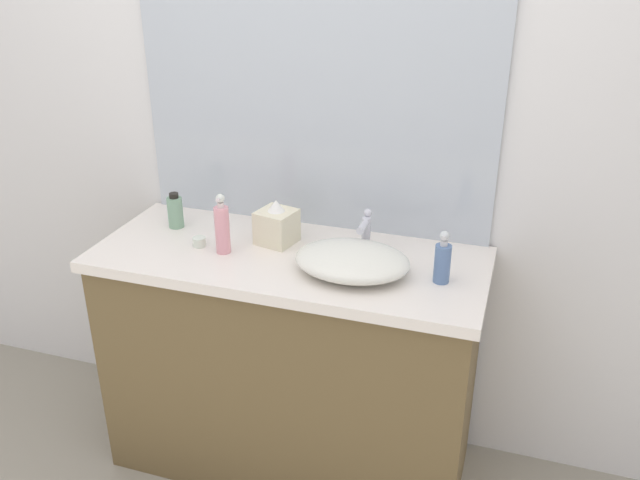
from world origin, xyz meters
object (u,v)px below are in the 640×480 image
object	(u,v)px
candle_jar	(199,242)
tissue_box	(277,225)
perfume_bottle	(222,227)
sink_basin	(352,261)
lotion_bottle	(175,211)
soap_dispenser	(442,261)

from	to	relation	value
candle_jar	tissue_box	bearing A→B (deg)	24.52
tissue_box	candle_jar	size ratio (longest dim) A/B	3.50
tissue_box	perfume_bottle	bearing A→B (deg)	-138.38
sink_basin	lotion_bottle	xyz separation A→B (m)	(-0.71, 0.15, 0.02)
perfume_bottle	candle_jar	bearing A→B (deg)	170.48
perfume_bottle	tissue_box	world-z (taller)	perfume_bottle
sink_basin	soap_dispenser	distance (m)	0.28
sink_basin	tissue_box	world-z (taller)	tissue_box
sink_basin	perfume_bottle	size ratio (longest dim) A/B	1.76
tissue_box	sink_basin	bearing A→B (deg)	-23.92
soap_dispenser	perfume_bottle	bearing A→B (deg)	-178.65
sink_basin	candle_jar	size ratio (longest dim) A/B	8.17
sink_basin	tissue_box	distance (m)	0.34
candle_jar	sink_basin	bearing A→B (deg)	-2.67
sink_basin	lotion_bottle	distance (m)	0.72
lotion_bottle	tissue_box	xyz separation A→B (m)	(0.40, -0.01, 0.01)
soap_dispenser	lotion_bottle	bearing A→B (deg)	173.00
sink_basin	tissue_box	bearing A→B (deg)	156.08
lotion_bottle	tissue_box	bearing A→B (deg)	-1.53
sink_basin	candle_jar	distance (m)	0.55
perfume_bottle	lotion_bottle	bearing A→B (deg)	151.54
tissue_box	candle_jar	bearing A→B (deg)	-155.48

